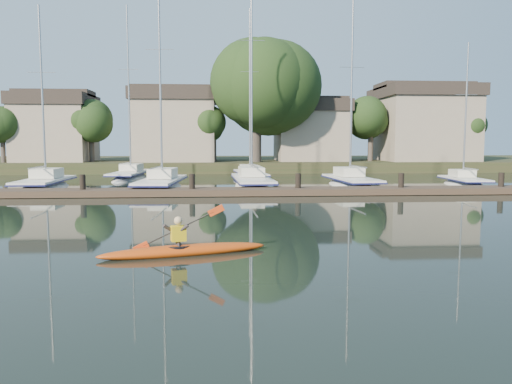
{
  "coord_description": "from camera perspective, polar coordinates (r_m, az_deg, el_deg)",
  "views": [
    {
      "loc": [
        -1.38,
        -14.0,
        3.03
      ],
      "look_at": [
        -0.12,
        3.89,
        1.2
      ],
      "focal_mm": 35.0,
      "sensor_mm": 36.0,
      "label": 1
    }
  ],
  "objects": [
    {
      "name": "sailboat_4",
      "position": [
        36.9,
        22.63,
        0.4
      ],
      "size": [
        2.43,
        6.47,
        10.77
      ],
      "rotation": [
        0.0,
        0.0,
        -0.08
      ],
      "color": "silver",
      "rests_on": "ground"
    },
    {
      "name": "ground",
      "position": [
        14.39,
        1.56,
        -6.33
      ],
      "size": [
        160.0,
        160.0,
        0.0
      ],
      "primitive_type": "plane",
      "color": "black",
      "rests_on": "ground"
    },
    {
      "name": "sailboat_3",
      "position": [
        33.89,
        10.78,
        0.25
      ],
      "size": [
        2.75,
        8.59,
        13.66
      ],
      "rotation": [
        0.0,
        0.0,
        0.06
      ],
      "color": "silver",
      "rests_on": "ground"
    },
    {
      "name": "dock",
      "position": [
        28.18,
        -1.21,
        0.07
      ],
      "size": [
        34.0,
        2.0,
        1.8
      ],
      "color": "#483729",
      "rests_on": "ground"
    },
    {
      "name": "sailboat_1",
      "position": [
        32.17,
        -10.74,
        -0.04
      ],
      "size": [
        2.94,
        9.35,
        15.06
      ],
      "rotation": [
        0.0,
        0.0,
        -0.07
      ],
      "color": "silver",
      "rests_on": "ground"
    },
    {
      "name": "shore",
      "position": [
        54.38,
        -0.89,
        6.04
      ],
      "size": [
        90.0,
        25.25,
        12.75
      ],
      "color": "#243219",
      "rests_on": "ground"
    },
    {
      "name": "sailboat_2",
      "position": [
        32.9,
        -0.46,
        0.19
      ],
      "size": [
        2.68,
        9.97,
        16.37
      ],
      "rotation": [
        0.0,
        0.0,
        0.04
      ],
      "color": "silver",
      "rests_on": "ground"
    },
    {
      "name": "sailboat_0",
      "position": [
        34.39,
        -22.94,
        -0.04
      ],
      "size": [
        2.41,
        8.11,
        12.8
      ],
      "rotation": [
        0.0,
        0.0,
        0.02
      ],
      "color": "silver",
      "rests_on": "ground"
    },
    {
      "name": "sailboat_6",
      "position": [
        40.49,
        -0.65,
        1.3
      ],
      "size": [
        2.77,
        9.37,
        14.67
      ],
      "rotation": [
        0.0,
        0.0,
        0.09
      ],
      "color": "silver",
      "rests_on": "ground"
    },
    {
      "name": "kayak",
      "position": [
        13.58,
        -8.31,
        -6.37
      ],
      "size": [
        4.56,
        1.76,
        1.46
      ],
      "rotation": [
        0.0,
        0.0,
        0.26
      ],
      "color": "#B4470D",
      "rests_on": "ground"
    },
    {
      "name": "sailboat_5",
      "position": [
        41.27,
        -14.16,
        1.18
      ],
      "size": [
        2.72,
        9.14,
        14.92
      ],
      "rotation": [
        0.0,
        0.0,
        -0.07
      ],
      "color": "silver",
      "rests_on": "ground"
    }
  ]
}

